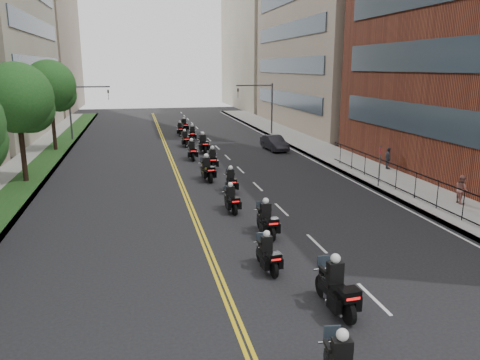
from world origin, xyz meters
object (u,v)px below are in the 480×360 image
object	(u,v)px
motorcycle_10	(185,140)
motorcycle_13	(184,126)
motorcycle_12	(180,130)
pedestrian_b	(462,189)
motorcycle_5	(231,182)
motorcycle_9	(203,145)
motorcycle_6	(207,170)
motorcycle_4	(231,200)
motorcycle_1	(336,289)
motorcycle_7	(213,160)
pedestrian_c	(388,158)
motorcycle_8	(192,151)
motorcycle_11	(193,134)
parked_sedan	(274,143)
motorcycle_3	(266,221)
motorcycle_2	(268,255)

from	to	relation	value
motorcycle_10	motorcycle_13	world-z (taller)	motorcycle_13
motorcycle_12	pedestrian_b	bearing A→B (deg)	-66.39
motorcycle_5	motorcycle_9	size ratio (longest dim) A/B	0.86
motorcycle_10	motorcycle_6	bearing A→B (deg)	-94.06
motorcycle_4	motorcycle_9	size ratio (longest dim) A/B	0.84
motorcycle_1	pedestrian_b	xyz separation A→B (m)	(11.21, 9.05, 0.20)
motorcycle_7	pedestrian_c	size ratio (longest dim) A/B	1.48
motorcycle_9	motorcycle_8	bearing A→B (deg)	-118.35
motorcycle_11	pedestrian_c	world-z (taller)	motorcycle_11
motorcycle_5	parked_sedan	bearing A→B (deg)	66.55
motorcycle_3	motorcycle_5	distance (m)	7.70
motorcycle_6	pedestrian_b	size ratio (longest dim) A/B	1.57
motorcycle_3	motorcycle_6	xyz separation A→B (m)	(-1.04, 10.85, 0.04)
pedestrian_c	parked_sedan	bearing A→B (deg)	39.41
motorcycle_3	parked_sedan	world-z (taller)	motorcycle_3
motorcycle_1	motorcycle_12	size ratio (longest dim) A/B	1.13
motorcycle_3	pedestrian_c	world-z (taller)	pedestrian_c
motorcycle_3	pedestrian_b	size ratio (longest dim) A/B	1.50
motorcycle_6	pedestrian_c	xyz separation A→B (m)	(13.17, 0.09, 0.23)
motorcycle_4	motorcycle_12	bearing A→B (deg)	85.64
motorcycle_9	parked_sedan	bearing A→B (deg)	-4.22
motorcycle_8	motorcycle_10	xyz separation A→B (m)	(0.12, 6.59, -0.04)
motorcycle_5	motorcycle_6	xyz separation A→B (m)	(-0.97, 3.15, 0.08)
motorcycle_2	motorcycle_10	world-z (taller)	motorcycle_10
motorcycle_4	motorcycle_13	world-z (taller)	motorcycle_13
motorcycle_5	motorcycle_2	bearing A→B (deg)	-91.37
motorcycle_2	pedestrian_b	size ratio (longest dim) A/B	1.33
motorcycle_1	motorcycle_10	xyz separation A→B (m)	(-1.34, 31.70, -0.07)
motorcycle_5	motorcycle_12	size ratio (longest dim) A/B	0.98
motorcycle_3	motorcycle_10	distance (m)	24.85
motorcycle_11	motorcycle_12	world-z (taller)	motorcycle_11
motorcycle_11	parked_sedan	xyz separation A→B (m)	(6.57, -6.99, -0.02)
motorcycle_3	motorcycle_8	bearing A→B (deg)	90.73
motorcycle_1	motorcycle_6	world-z (taller)	motorcycle_1
motorcycle_4	motorcycle_9	bearing A→B (deg)	82.37
motorcycle_4	motorcycle_7	bearing A→B (deg)	81.66
motorcycle_10	motorcycle_5	bearing A→B (deg)	-90.81
motorcycle_1	motorcycle_11	xyz separation A→B (m)	(-0.24, 34.94, -0.04)
motorcycle_1	motorcycle_12	distance (m)	39.09
pedestrian_c	motorcycle_13	bearing A→B (deg)	37.46
motorcycle_3	motorcycle_10	world-z (taller)	motorcycle_3
motorcycle_6	motorcycle_10	distance (m)	13.98
motorcycle_1	motorcycle_3	xyz separation A→B (m)	(-0.30, 6.87, -0.05)
motorcycle_13	motorcycle_10	bearing A→B (deg)	-100.69
motorcycle_10	pedestrian_c	world-z (taller)	pedestrian_c
motorcycle_2	pedestrian_c	xyz separation A→B (m)	(13.08, 14.51, 0.34)
pedestrian_b	pedestrian_c	size ratio (longest dim) A/B	0.98
motorcycle_9	motorcycle_11	distance (m)	6.94
motorcycle_4	parked_sedan	world-z (taller)	motorcycle_4
motorcycle_7	pedestrian_b	size ratio (longest dim) A/B	1.50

